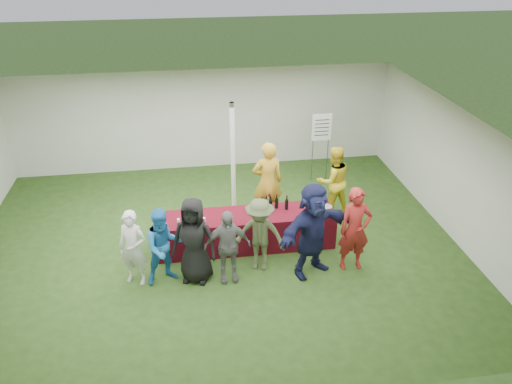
{
  "coord_description": "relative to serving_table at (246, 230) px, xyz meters",
  "views": [
    {
      "loc": [
        -0.47,
        -8.68,
        5.88
      ],
      "look_at": [
        0.82,
        -0.07,
        1.25
      ],
      "focal_mm": 35.0,
      "sensor_mm": 36.0,
      "label": 1
    }
  ],
  "objects": [
    {
      "name": "dump_bucket",
      "position": [
        1.61,
        -0.22,
        0.46
      ],
      "size": [
        0.22,
        0.22,
        0.18
      ],
      "primitive_type": "cylinder",
      "color": "slate",
      "rests_on": "serving_table"
    },
    {
      "name": "customer_5",
      "position": [
        1.1,
        -1.06,
        0.56
      ],
      "size": [
        1.8,
        1.28,
        1.88
      ],
      "primitive_type": "imported",
      "rotation": [
        0.0,
        0.0,
        0.47
      ],
      "color": "#181B40",
      "rests_on": "ground"
    },
    {
      "name": "customer_1",
      "position": [
        -1.63,
        -0.91,
        0.38
      ],
      "size": [
        0.87,
        0.77,
        1.51
      ],
      "primitive_type": "imported",
      "rotation": [
        0.0,
        0.0,
        0.3
      ],
      "color": "#2271B6",
      "rests_on": "ground"
    },
    {
      "name": "serving_table",
      "position": [
        0.0,
        0.0,
        0.0
      ],
      "size": [
        3.6,
        0.8,
        0.75
      ],
      "primitive_type": "cube",
      "color": "#5E0B17",
      "rests_on": "ground"
    },
    {
      "name": "wine_glasses",
      "position": [
        -0.94,
        -0.28,
        0.49
      ],
      "size": [
        1.08,
        0.12,
        0.16
      ],
      "color": "silver",
      "rests_on": "serving_table"
    },
    {
      "name": "customer_4",
      "position": [
        0.15,
        -0.79,
        0.38
      ],
      "size": [
        1.09,
        0.83,
        1.5
      ],
      "primitive_type": "imported",
      "rotation": [
        0.0,
        0.0,
        -0.31
      ],
      "color": "#485130",
      "rests_on": "ground"
    },
    {
      "name": "water_bottle",
      "position": [
        0.15,
        0.08,
        0.48
      ],
      "size": [
        0.07,
        0.07,
        0.23
      ],
      "color": "silver",
      "rests_on": "serving_table"
    },
    {
      "name": "wine_bottles",
      "position": [
        0.56,
        0.15,
        0.5
      ],
      "size": [
        0.58,
        0.15,
        0.32
      ],
      "color": "black",
      "rests_on": "serving_table"
    },
    {
      "name": "wine_list_sign",
      "position": [
        2.29,
        2.8,
        0.94
      ],
      "size": [
        0.5,
        0.03,
        1.8
      ],
      "color": "slate",
      "rests_on": "ground"
    },
    {
      "name": "tent",
      "position": [
        -0.12,
        1.27,
        0.98
      ],
      "size": [
        10.0,
        10.0,
        10.0
      ],
      "color": "white",
      "rests_on": "ground"
    },
    {
      "name": "ground",
      "position": [
        -0.62,
        0.07,
        -0.38
      ],
      "size": [
        60.0,
        60.0,
        0.0
      ],
      "primitive_type": "plane",
      "color": "#284719",
      "rests_on": "ground"
    },
    {
      "name": "staff_pourer",
      "position": [
        0.61,
        1.03,
        0.56
      ],
      "size": [
        0.7,
        0.48,
        1.86
      ],
      "primitive_type": "imported",
      "rotation": [
        0.0,
        0.0,
        3.2
      ],
      "color": "gold",
      "rests_on": "ground"
    },
    {
      "name": "bar_towel",
      "position": [
        1.52,
        0.05,
        0.39
      ],
      "size": [
        0.25,
        0.18,
        0.03
      ],
      "primitive_type": "cube",
      "color": "white",
      "rests_on": "serving_table"
    },
    {
      "name": "staff_back",
      "position": [
        2.13,
        1.09,
        0.44
      ],
      "size": [
        0.91,
        0.77,
        1.64
      ],
      "primitive_type": "imported",
      "rotation": [
        0.0,
        0.0,
        3.35
      ],
      "color": "yellow",
      "rests_on": "ground"
    },
    {
      "name": "customer_3",
      "position": [
        -0.49,
        -1.05,
        0.36
      ],
      "size": [
        0.87,
        0.39,
        1.47
      ],
      "primitive_type": "imported",
      "rotation": [
        0.0,
        0.0,
        0.04
      ],
      "color": "slate",
      "rests_on": "ground"
    },
    {
      "name": "customer_0",
      "position": [
        -2.19,
        -0.87,
        0.37
      ],
      "size": [
        0.64,
        0.54,
        1.49
      ],
      "primitive_type": "imported",
      "rotation": [
        0.0,
        0.0,
        -0.4
      ],
      "color": "silver",
      "rests_on": "ground"
    },
    {
      "name": "customer_2",
      "position": [
        -1.08,
        -0.95,
        0.47
      ],
      "size": [
        0.96,
        0.77,
        1.7
      ],
      "primitive_type": "imported",
      "rotation": [
        0.0,
        0.0,
        -0.32
      ],
      "color": "black",
      "rests_on": "ground"
    },
    {
      "name": "customer_6",
      "position": [
        1.93,
        -1.03,
        0.48
      ],
      "size": [
        0.63,
        0.41,
        1.7
      ],
      "primitive_type": "imported",
      "rotation": [
        0.0,
        0.0,
        0.01
      ],
      "color": "maroon",
      "rests_on": "ground"
    }
  ]
}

